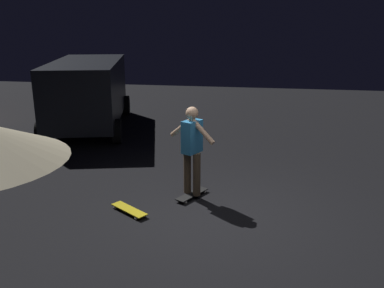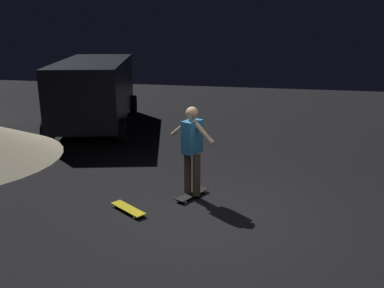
% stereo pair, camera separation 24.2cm
% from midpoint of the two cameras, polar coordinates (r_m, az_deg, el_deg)
% --- Properties ---
extents(ground_plane, '(28.00, 28.00, 0.00)m').
position_cam_midpoint_polar(ground_plane, '(7.22, 3.73, -10.00)').
color(ground_plane, black).
extents(parked_van, '(4.92, 3.13, 2.03)m').
position_cam_midpoint_polar(parked_van, '(13.10, -12.65, 7.24)').
color(parked_van, black).
rests_on(parked_van, ground_plane).
extents(skateboard_ridden, '(0.78, 0.54, 0.07)m').
position_cam_midpoint_polar(skateboard_ridden, '(7.95, 0.88, -6.88)').
color(skateboard_ridden, black).
rests_on(skateboard_ridden, ground_plane).
extents(skateboard_spare, '(0.61, 0.75, 0.07)m').
position_cam_midpoint_polar(skateboard_spare, '(7.45, -7.77, -8.75)').
color(skateboard_spare, gold).
rests_on(skateboard_spare, ground_plane).
extents(skater, '(0.54, 0.91, 1.67)m').
position_cam_midpoint_polar(skater, '(7.61, 0.91, -0.10)').
color(skater, brown).
rests_on(skater, skateboard_ridden).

